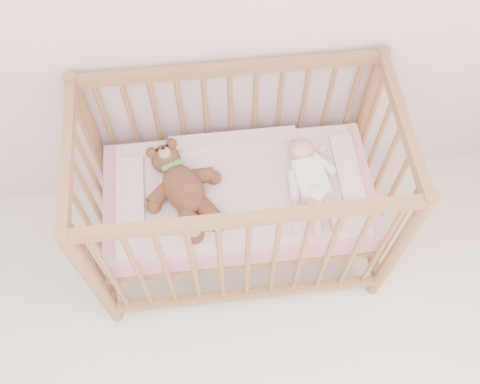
{
  "coord_description": "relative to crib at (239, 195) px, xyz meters",
  "views": [
    {
      "loc": [
        0.18,
        0.42,
        2.64
      ],
      "look_at": [
        0.3,
        1.55,
        0.62
      ],
      "focal_mm": 40.0,
      "sensor_mm": 36.0,
      "label": 1
    }
  ],
  "objects": [
    {
      "name": "crib",
      "position": [
        0.0,
        0.0,
        0.0
      ],
      "size": [
        1.36,
        0.76,
        1.0
      ],
      "primitive_type": null,
      "color": "#A46945",
      "rests_on": "floor"
    },
    {
      "name": "teddy_bear",
      "position": [
        -0.24,
        -0.02,
        0.15
      ],
      "size": [
        0.55,
        0.63,
        0.15
      ],
      "primitive_type": null,
      "rotation": [
        0.0,
        0.0,
        0.4
      ],
      "color": "brown",
      "rests_on": "blanket"
    },
    {
      "name": "baby",
      "position": [
        0.32,
        -0.02,
        0.14
      ],
      "size": [
        0.3,
        0.53,
        0.12
      ],
      "primitive_type": null,
      "rotation": [
        0.0,
        0.0,
        0.12
      ],
      "color": "white",
      "rests_on": "blanket"
    },
    {
      "name": "mattress",
      "position": [
        0.0,
        0.0,
        -0.01
      ],
      "size": [
        1.22,
        0.62,
        0.13
      ],
      "primitive_type": "cube",
      "color": "pink",
      "rests_on": "crib"
    },
    {
      "name": "blanket",
      "position": [
        0.0,
        0.0,
        0.06
      ],
      "size": [
        1.1,
        0.58,
        0.06
      ],
      "primitive_type": null,
      "color": "pink",
      "rests_on": "mattress"
    }
  ]
}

